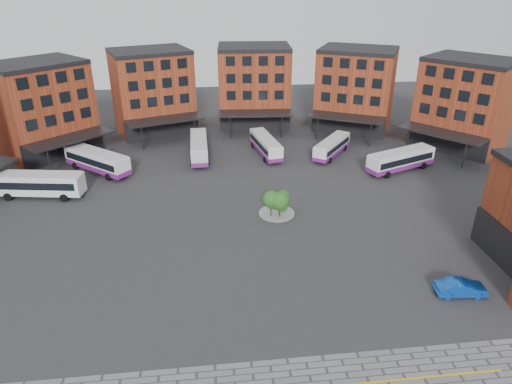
{
  "coord_description": "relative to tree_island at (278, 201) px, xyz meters",
  "views": [
    {
      "loc": [
        -6.1,
        -36.55,
        27.15
      ],
      "look_at": [
        -0.76,
        10.2,
        4.0
      ],
      "focal_mm": 32.0,
      "sensor_mm": 36.0,
      "label": 1
    }
  ],
  "objects": [
    {
      "name": "tree_island",
      "position": [
        0.0,
        0.0,
        0.0
      ],
      "size": [
        4.4,
        4.4,
        3.42
      ],
      "color": "gray",
      "rests_on": "ground"
    },
    {
      "name": "main_building",
      "position": [
        -6.79,
        26.77,
        5.26
      ],
      "size": [
        94.14,
        42.48,
        14.6
      ],
      "color": "maroon",
      "rests_on": "ground"
    },
    {
      "name": "bus_e",
      "position": [
        11.72,
        18.75,
        -0.46
      ],
      "size": [
        7.82,
        9.12,
        2.76
      ],
      "rotation": [
        0.0,
        0.0,
        -0.66
      ],
      "color": "white",
      "rests_on": "ground"
    },
    {
      "name": "bus_d",
      "position": [
        1.27,
        20.48,
        -0.38
      ],
      "size": [
        4.21,
        10.65,
        2.93
      ],
      "rotation": [
        0.0,
        0.0,
        0.18
      ],
      "color": "white",
      "rests_on": "ground"
    },
    {
      "name": "bus_c",
      "position": [
        -9.39,
        20.34,
        -0.26
      ],
      "size": [
        2.93,
        11.17,
        3.14
      ],
      "rotation": [
        0.0,
        0.0,
        0.01
      ],
      "color": "silver",
      "rests_on": "ground"
    },
    {
      "name": "blue_car",
      "position": [
        14.41,
        -16.72,
        -1.2
      ],
      "size": [
        4.77,
        2.0,
        1.53
      ],
      "primitive_type": "imported",
      "rotation": [
        0.0,
        0.0,
        1.49
      ],
      "color": "#0C3FA3",
      "rests_on": "ground"
    },
    {
      "name": "bus_f",
      "position": [
        20.25,
        11.66,
        -0.26
      ],
      "size": [
        11.29,
        6.53,
        3.14
      ],
      "rotation": [
        0.0,
        0.0,
        -1.19
      ],
      "color": "white",
      "rests_on": "ground"
    },
    {
      "name": "bus_a",
      "position": [
        -30.28,
        8.7,
        -0.02
      ],
      "size": [
        11.86,
        4.41,
        3.28
      ],
      "rotation": [
        0.0,
        0.0,
        1.41
      ],
      "color": "white",
      "rests_on": "ground"
    },
    {
      "name": "bus_b",
      "position": [
        -24.28,
        16.26,
        -0.2
      ],
      "size": [
        10.53,
        9.46,
        3.25
      ],
      "rotation": [
        0.0,
        0.0,
        0.87
      ],
      "color": "white",
      "rests_on": "ground"
    },
    {
      "name": "ground",
      "position": [
        -2.02,
        -11.48,
        -1.96
      ],
      "size": [
        160.0,
        160.0,
        0.0
      ],
      "primitive_type": "plane",
      "color": "#28282B",
      "rests_on": "ground"
    }
  ]
}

